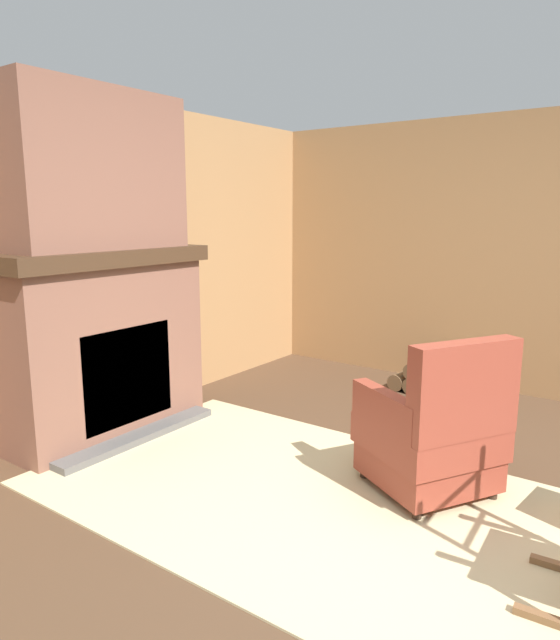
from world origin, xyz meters
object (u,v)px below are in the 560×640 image
(armchair, at_px, (434,435))
(firewood_stack, at_px, (420,379))
(oil_lamp_vase, at_px, (66,238))
(storage_case, at_px, (121,239))

(armchair, height_order, firewood_stack, armchair)
(armchair, bearing_deg, oil_lamp_vase, 47.91)
(armchair, height_order, storage_case, storage_case)
(firewood_stack, bearing_deg, armchair, -65.96)
(armchair, relative_size, firewood_stack, 1.90)
(armchair, xyz_separation_m, firewood_stack, (-0.79, 1.77, -0.24))
(armchair, relative_size, storage_case, 3.64)
(storage_case, bearing_deg, firewood_stack, 53.60)
(oil_lamp_vase, relative_size, storage_case, 0.93)
(oil_lamp_vase, height_order, storage_case, oil_lamp_vase)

